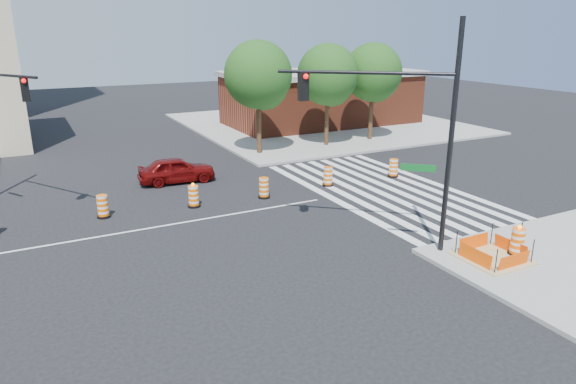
% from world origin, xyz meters
% --- Properties ---
extents(ground, '(120.00, 120.00, 0.00)m').
position_xyz_m(ground, '(0.00, 0.00, 0.00)').
color(ground, black).
rests_on(ground, ground).
extents(sidewalk_ne, '(22.00, 22.00, 0.15)m').
position_xyz_m(sidewalk_ne, '(18.00, 18.00, 0.07)').
color(sidewalk_ne, gray).
rests_on(sidewalk_ne, ground).
extents(crosswalk_east, '(6.75, 13.50, 0.01)m').
position_xyz_m(crosswalk_east, '(10.95, 0.00, 0.01)').
color(crosswalk_east, silver).
rests_on(crosswalk_east, ground).
extents(lane_centerline, '(14.00, 0.12, 0.01)m').
position_xyz_m(lane_centerline, '(0.00, 0.00, 0.01)').
color(lane_centerline, silver).
rests_on(lane_centerline, ground).
extents(excavation_pit, '(2.20, 2.20, 0.90)m').
position_xyz_m(excavation_pit, '(9.00, -9.00, 0.22)').
color(excavation_pit, tan).
rests_on(excavation_pit, ground).
extents(brick_storefront, '(16.50, 8.50, 4.60)m').
position_xyz_m(brick_storefront, '(18.00, 18.00, 2.32)').
color(brick_storefront, maroon).
rests_on(brick_storefront, ground).
extents(red_coupe, '(4.23, 1.99, 1.40)m').
position_xyz_m(red_coupe, '(1.75, 6.18, 0.70)').
color(red_coupe, '#5B0807').
rests_on(red_coupe, ground).
extents(signal_pole_se, '(4.86, 4.15, 8.27)m').
position_xyz_m(signal_pole_se, '(6.57, -6.44, 5.06)').
color(signal_pole_se, black).
rests_on(signal_pole_se, ground).
extents(pit_drum, '(0.60, 0.60, 1.18)m').
position_xyz_m(pit_drum, '(9.98, -9.19, 0.64)').
color(pit_drum, black).
rests_on(pit_drum, ground).
extents(barricade, '(0.75, 0.20, 0.90)m').
position_xyz_m(barricade, '(10.63, -8.62, 0.65)').
color(barricade, '#FF6505').
rests_on(barricade, ground).
extents(tree_north_c, '(4.36, 4.36, 7.42)m').
position_xyz_m(tree_north_c, '(8.45, 10.01, 4.98)').
color(tree_north_c, '#382314').
rests_on(tree_north_c, ground).
extents(tree_north_d, '(4.20, 4.20, 7.14)m').
position_xyz_m(tree_north_d, '(13.68, 10.04, 4.80)').
color(tree_north_d, '#382314').
rests_on(tree_north_d, ground).
extents(tree_north_e, '(4.20, 4.20, 7.14)m').
position_xyz_m(tree_north_e, '(17.66, 10.29, 4.80)').
color(tree_north_e, '#382314').
rests_on(tree_north_e, ground).
extents(median_drum_2, '(0.60, 0.60, 1.02)m').
position_xyz_m(median_drum_2, '(-2.68, 2.27, 0.48)').
color(median_drum_2, black).
rests_on(median_drum_2, ground).
extents(median_drum_3, '(0.60, 0.60, 1.18)m').
position_xyz_m(median_drum_3, '(1.33, 1.79, 0.49)').
color(median_drum_3, black).
rests_on(median_drum_3, ground).
extents(median_drum_4, '(0.60, 0.60, 1.02)m').
position_xyz_m(median_drum_4, '(4.83, 1.52, 0.48)').
color(median_drum_4, black).
rests_on(median_drum_4, ground).
extents(median_drum_5, '(0.60, 0.60, 1.02)m').
position_xyz_m(median_drum_5, '(8.73, 1.81, 0.48)').
color(median_drum_5, black).
rests_on(median_drum_5, ground).
extents(median_drum_6, '(0.60, 0.60, 1.02)m').
position_xyz_m(median_drum_6, '(12.94, 1.59, 0.48)').
color(median_drum_6, black).
rests_on(median_drum_6, ground).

